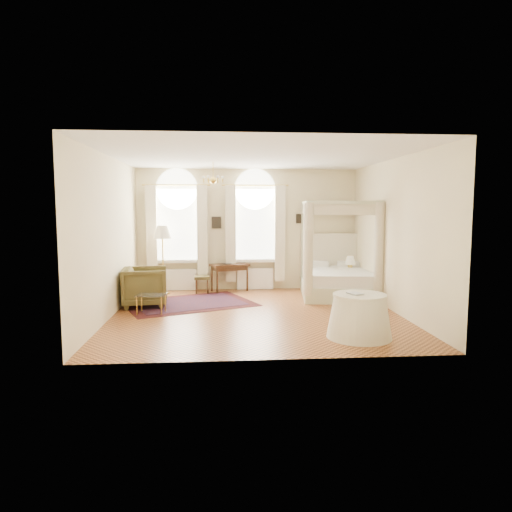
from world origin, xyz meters
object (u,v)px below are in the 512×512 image
Objects in this scene: armchair at (145,287)px; writing_desk at (230,268)px; side_table at (359,316)px; canopy_bed at (337,275)px; floor_lamp at (162,236)px; nightstand at (349,281)px; coffee_table at (151,296)px; stool at (202,279)px.

writing_desk is at bearing -54.80° from armchair.
armchair is 0.89× the size of side_table.
armchair is at bearing -169.63° from canopy_bed.
floor_lamp reaches higher than writing_desk.
floor_lamp is at bearing -171.38° from writing_desk.
writing_desk is 1.97m from floor_lamp.
writing_desk is 5.12m from side_table.
coffee_table is (-4.92, -2.21, 0.09)m from nightstand.
coffee_table is at bearing -155.78° from nightstand.
canopy_bed is 4.61m from floor_lamp.
side_table is (-1.05, -4.33, 0.10)m from nightstand.
coffee_table is (0.24, -0.75, -0.08)m from armchair.
armchair is (-1.23, -1.54, 0.07)m from stool.
stool is at bearing 178.92° from nightstand.
writing_desk is 3.07m from coffee_table.
stool is at bearing -45.57° from armchair.
nightstand is 1.21× the size of stool.
writing_desk is 2.45× the size of stool.
floor_lamp is (0.22, 1.51, 1.08)m from armchair.
nightstand is at bearing 24.22° from coffee_table.
canopy_bed is at bearing -8.36° from floor_lamp.
floor_lamp is at bearing -15.32° from armchair.
coffee_table is at bearing 151.39° from side_table.
stool is (-3.94, 0.07, 0.10)m from nightstand.
canopy_bed is 5.33× the size of stool.
armchair is 0.80m from coffee_table.
stool is 0.70× the size of coffee_table.
side_table is (3.89, -4.38, -1.15)m from floor_lamp.
nightstand is 5.10m from floor_lamp.
writing_desk is 0.99× the size of side_table.
side_table is (2.16, -4.64, -0.26)m from writing_desk.
writing_desk is at bearing 114.92° from side_table.
side_table is at bearing -48.34° from floor_lamp.
writing_desk reaches higher than stool.
nightstand reaches higher than coffee_table.
canopy_bed is 3.52m from stool.
coffee_table is 0.58× the size of side_table.
canopy_bed is 3.73× the size of coffee_table.
canopy_bed is at bearing -18.67° from writing_desk.
floor_lamp is 5.97m from side_table.
floor_lamp is at bearing -178.62° from stool.
armchair is (-4.68, -0.86, -0.10)m from canopy_bed.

